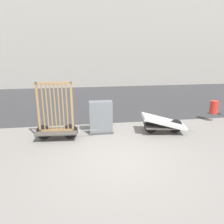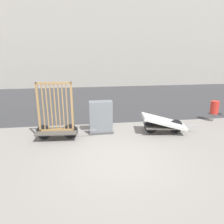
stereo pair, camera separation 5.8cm
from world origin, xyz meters
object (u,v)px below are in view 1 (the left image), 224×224
object	(u,v)px
bike_cart_with_bedframe	(56,121)
utility_cabinet	(101,118)
trash_bin	(214,107)
bike_cart_with_mattress	(164,123)

from	to	relation	value
bike_cart_with_bedframe	utility_cabinet	xyz separation A→B (m)	(1.61, 0.35, -0.09)
bike_cart_with_bedframe	trash_bin	bearing A→B (deg)	12.29
bike_cart_with_mattress	utility_cabinet	bearing A→B (deg)	179.01
bike_cart_with_mattress	trash_bin	bearing A→B (deg)	28.56
bike_cart_with_bedframe	utility_cabinet	bearing A→B (deg)	15.72
trash_bin	utility_cabinet	bearing A→B (deg)	-172.19
bike_cart_with_mattress	trash_bin	xyz separation A→B (m)	(2.73, 1.06, 0.22)
bike_cart_with_bedframe	trash_bin	world-z (taller)	bike_cart_with_bedframe
utility_cabinet	trash_bin	size ratio (longest dim) A/B	1.36
bike_cart_with_bedframe	trash_bin	distance (m)	6.81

